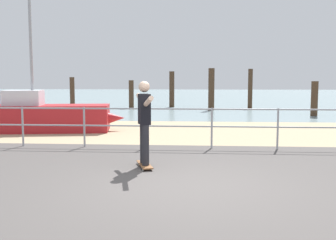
% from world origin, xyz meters
% --- Properties ---
extents(ground_plane, '(24.00, 10.00, 0.04)m').
position_xyz_m(ground_plane, '(0.00, -1.00, 0.00)').
color(ground_plane, '#514C49').
rests_on(ground_plane, ground).
extents(beach_strip, '(24.00, 6.00, 0.04)m').
position_xyz_m(beach_strip, '(0.00, 7.00, 0.00)').
color(beach_strip, tan).
rests_on(beach_strip, ground).
extents(sea_surface, '(72.00, 50.00, 0.04)m').
position_xyz_m(sea_surface, '(0.00, 35.00, 0.00)').
color(sea_surface, '#849EA3').
rests_on(sea_surface, ground).
extents(railing_fence, '(13.19, 0.05, 1.05)m').
position_xyz_m(railing_fence, '(-1.07, 3.60, 0.70)').
color(railing_fence, '#9EA0A5').
rests_on(railing_fence, ground).
extents(sailboat, '(5.06, 2.06, 5.54)m').
position_xyz_m(sailboat, '(-4.82, 6.56, 0.52)').
color(sailboat, '#B21E23').
rests_on(sailboat, ground).
extents(skateboard, '(0.43, 0.82, 0.08)m').
position_xyz_m(skateboard, '(-0.84, 1.31, 0.07)').
color(skateboard, brown).
rests_on(skateboard, ground).
extents(skateboarder, '(0.53, 1.40, 1.65)m').
position_xyz_m(skateboarder, '(-0.84, 1.31, 1.02)').
color(skateboarder, '#26262B').
rests_on(skateboarder, skateboard).
extents(groyne_post_0, '(0.24, 0.24, 1.86)m').
position_xyz_m(groyne_post_0, '(-6.13, 13.45, 0.93)').
color(groyne_post_0, '#422D1E').
rests_on(groyne_post_0, ground).
extents(groyne_post_1, '(0.30, 0.30, 1.69)m').
position_xyz_m(groyne_post_1, '(-3.76, 17.37, 0.85)').
color(groyne_post_1, '#422D1E').
rests_on(groyne_post_1, ground).
extents(groyne_post_2, '(0.32, 0.32, 2.24)m').
position_xyz_m(groyne_post_2, '(-1.39, 18.45, 1.12)').
color(groyne_post_2, '#422D1E').
rests_on(groyne_post_2, ground).
extents(groyne_post_3, '(0.34, 0.34, 2.37)m').
position_xyz_m(groyne_post_3, '(0.98, 16.20, 1.18)').
color(groyne_post_3, '#422D1E').
rests_on(groyne_post_3, ground).
extents(groyne_post_4, '(0.27, 0.27, 2.37)m').
position_xyz_m(groyne_post_4, '(3.36, 17.84, 1.18)').
color(groyne_post_4, '#422D1E').
rests_on(groyne_post_4, ground).
extents(groyne_post_5, '(0.32, 0.32, 1.67)m').
position_xyz_m(groyne_post_5, '(5.73, 12.90, 0.83)').
color(groyne_post_5, '#422D1E').
rests_on(groyne_post_5, ground).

